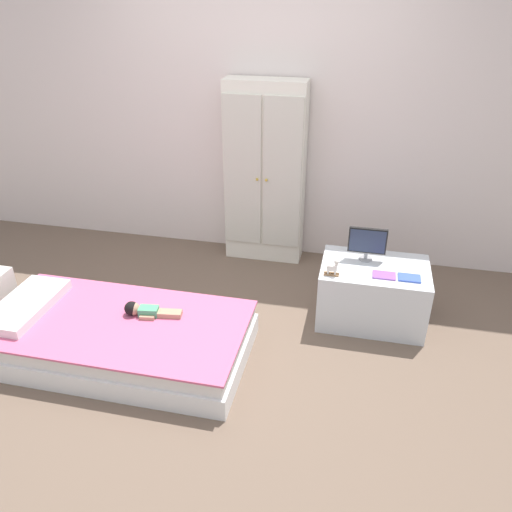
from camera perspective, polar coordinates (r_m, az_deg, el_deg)
The scene contains 11 objects.
ground_plane at distance 3.63m, azimuth -4.88°, elevation -10.31°, with size 10.00×10.00×0.02m, color brown.
back_wall at distance 4.44m, azimuth 0.51°, elevation 16.79°, with size 6.40×0.05×2.70m, color silver.
bed at distance 3.61m, azimuth -15.20°, elevation -8.83°, with size 1.75×0.90×0.26m.
pillow at distance 3.85m, azimuth -24.55°, elevation -5.03°, with size 0.32×0.64×0.07m, color white.
doll at distance 3.53m, azimuth -12.71°, elevation -5.97°, with size 0.39×0.14×0.10m.
wardrobe at distance 4.42m, azimuth 1.01°, elevation 9.22°, with size 0.68×0.27×1.58m.
tv_stand at distance 3.86m, azimuth 12.99°, elevation -4.09°, with size 0.77×0.53×0.45m, color silver.
tv_monitor at distance 3.75m, azimuth 12.45°, elevation 1.55°, with size 0.27×0.10×0.25m.
rocking_horse_toy at distance 3.55m, azimuth 8.71°, elevation -1.29°, with size 0.11×0.04×0.13m.
book_purple at distance 3.64m, azimuth 14.25°, elevation -2.13°, with size 0.16×0.11×0.01m, color #8E51B2.
book_blue at distance 3.65m, azimuth 16.91°, elevation -2.38°, with size 0.15×0.11×0.01m, color blue.
Camera 1 is at (0.90, -2.67, 2.27)m, focal length 35.45 mm.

